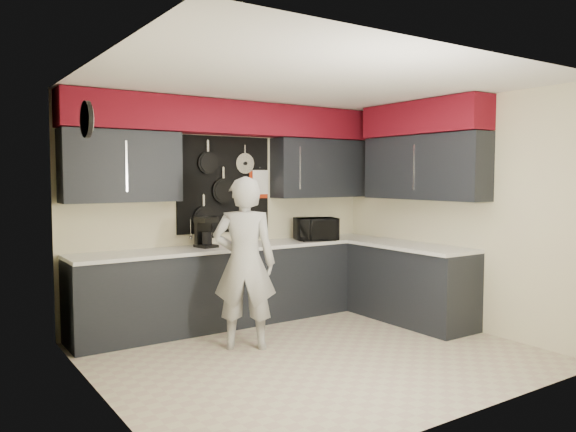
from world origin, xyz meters
TOP-DOWN VIEW (x-y plane):
  - ground at (0.00, 0.00)m, footprint 4.00×4.00m
  - back_wall_assembly at (0.01, 1.60)m, footprint 4.00×0.36m
  - right_wall_assembly at (1.85, 0.26)m, footprint 0.36×3.50m
  - left_wall_assembly at (-1.99, 0.02)m, footprint 0.05×3.50m
  - base_cabinets at (0.49, 1.13)m, footprint 3.95×2.20m
  - microwave at (1.04, 1.34)m, footprint 0.59×0.49m
  - knife_block at (0.08, 1.47)m, footprint 0.12×0.12m
  - utensil_crock at (0.14, 1.43)m, footprint 0.13×0.13m
  - coffee_maker at (-0.43, 1.48)m, footprint 0.22×0.26m
  - person at (-0.45, 0.53)m, footprint 0.75×0.69m

SIDE VIEW (x-z plane):
  - ground at x=0.00m, z-range 0.00..0.00m
  - base_cabinets at x=0.49m, z-range 0.00..0.92m
  - person at x=-0.45m, z-range 0.00..1.72m
  - utensil_crock at x=0.14m, z-range 0.92..1.08m
  - knife_block at x=0.08m, z-range 0.92..1.16m
  - microwave at x=1.04m, z-range 0.92..1.20m
  - coffee_maker at x=-0.43m, z-range 0.93..1.27m
  - left_wall_assembly at x=-1.99m, z-range 0.03..2.63m
  - right_wall_assembly at x=1.85m, z-range 0.64..3.24m
  - back_wall_assembly at x=0.01m, z-range 0.71..3.31m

